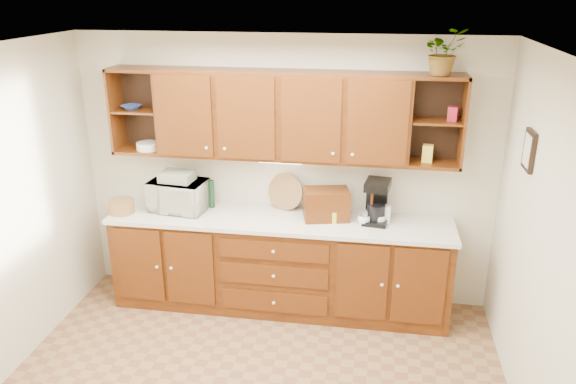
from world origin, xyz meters
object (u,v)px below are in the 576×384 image
(bread_box, at_px, (326,204))
(potted_plant, at_px, (444,52))
(microwave, at_px, (178,195))
(coffee_maker, at_px, (377,202))

(bread_box, bearing_deg, potted_plant, -10.65)
(bread_box, xyz_separation_m, potted_plant, (0.93, 0.04, 1.40))
(microwave, xyz_separation_m, potted_plant, (2.37, 0.05, 1.39))
(coffee_maker, relative_size, potted_plant, 1.05)
(microwave, height_order, potted_plant, potted_plant)
(potted_plant, bearing_deg, microwave, -178.91)
(microwave, distance_m, coffee_maker, 1.90)
(bread_box, bearing_deg, coffee_maker, -10.95)
(bread_box, distance_m, potted_plant, 1.68)
(coffee_maker, height_order, potted_plant, potted_plant)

